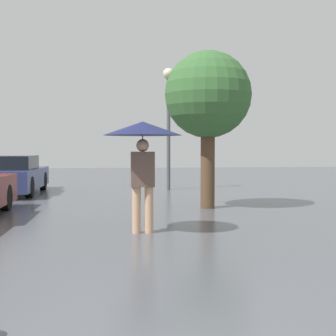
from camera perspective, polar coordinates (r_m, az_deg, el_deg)
The scene contains 4 objects.
pedestrian at distance 7.50m, azimuth -3.11°, elevation 3.59°, with size 1.26×1.26×1.80m.
parked_car_farthest at distance 14.71m, azimuth -18.57°, elevation -0.89°, with size 1.65×4.03×1.14m.
tree at distance 10.70m, azimuth 4.89°, elevation 8.69°, with size 1.96×1.96×3.56m.
street_lamp at distance 15.34m, azimuth 0.06°, elevation 7.50°, with size 0.36×0.36×3.96m.
Camera 1 is at (-0.23, -2.16, 1.38)m, focal length 50.00 mm.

